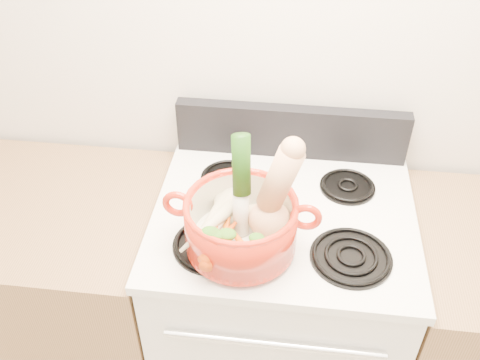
# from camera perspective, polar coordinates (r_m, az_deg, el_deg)

# --- Properties ---
(wall_back) EXTENTS (3.50, 0.02, 2.60)m
(wall_back) POSITION_cam_1_polar(r_m,az_deg,el_deg) (1.69, 6.10, 13.41)
(wall_back) COLOR silver
(wall_back) RESTS_ON floor
(stove_body) EXTENTS (0.76, 0.65, 0.92)m
(stove_body) POSITION_cam_1_polar(r_m,az_deg,el_deg) (1.97, 3.98, -14.03)
(stove_body) COLOR silver
(stove_body) RESTS_ON floor
(cooktop) EXTENTS (0.78, 0.67, 0.03)m
(cooktop) POSITION_cam_1_polar(r_m,az_deg,el_deg) (1.61, 4.72, -3.89)
(cooktop) COLOR white
(cooktop) RESTS_ON stove_body
(control_backsplash) EXTENTS (0.76, 0.05, 0.18)m
(control_backsplash) POSITION_cam_1_polar(r_m,az_deg,el_deg) (1.78, 5.47, 5.17)
(control_backsplash) COLOR black
(control_backsplash) RESTS_ON cooktop
(oven_handle) EXTENTS (0.60, 0.02, 0.02)m
(oven_handle) POSITION_cam_1_polar(r_m,az_deg,el_deg) (1.51, 3.60, -17.08)
(oven_handle) COLOR silver
(oven_handle) RESTS_ON stove_body
(burner_front_left) EXTENTS (0.22, 0.22, 0.02)m
(burner_front_left) POSITION_cam_1_polar(r_m,az_deg,el_deg) (1.49, -2.93, -6.79)
(burner_front_left) COLOR black
(burner_front_left) RESTS_ON cooktop
(burner_front_right) EXTENTS (0.22, 0.22, 0.02)m
(burner_front_right) POSITION_cam_1_polar(r_m,az_deg,el_deg) (1.49, 11.77, -7.95)
(burner_front_right) COLOR black
(burner_front_right) RESTS_ON cooktop
(burner_back_left) EXTENTS (0.17, 0.17, 0.02)m
(burner_back_left) POSITION_cam_1_polar(r_m,az_deg,el_deg) (1.71, -1.31, 0.40)
(burner_back_left) COLOR black
(burner_back_left) RESTS_ON cooktop
(burner_back_right) EXTENTS (0.17, 0.17, 0.02)m
(burner_back_right) POSITION_cam_1_polar(r_m,az_deg,el_deg) (1.71, 11.40, -0.59)
(burner_back_right) COLOR black
(burner_back_right) RESTS_ON cooktop
(dutch_oven) EXTENTS (0.31, 0.31, 0.15)m
(dutch_oven) POSITION_cam_1_polar(r_m,az_deg,el_deg) (1.43, 0.10, -4.76)
(dutch_oven) COLOR #B7220F
(dutch_oven) RESTS_ON burner_front_left
(pot_handle_left) EXTENTS (0.08, 0.02, 0.08)m
(pot_handle_left) POSITION_cam_1_polar(r_m,az_deg,el_deg) (1.42, -6.67, -2.55)
(pot_handle_left) COLOR #B7220F
(pot_handle_left) RESTS_ON dutch_oven
(pot_handle_right) EXTENTS (0.08, 0.02, 0.08)m
(pot_handle_right) POSITION_cam_1_polar(r_m,az_deg,el_deg) (1.38, 7.07, -3.96)
(pot_handle_right) COLOR #B7220F
(pot_handle_right) RESTS_ON dutch_oven
(squash) EXTENTS (0.22, 0.17, 0.31)m
(squash) POSITION_cam_1_polar(r_m,az_deg,el_deg) (1.37, 3.76, -1.41)
(squash) COLOR tan
(squash) RESTS_ON dutch_oven
(leek) EXTENTS (0.07, 0.10, 0.32)m
(leek) POSITION_cam_1_polar(r_m,az_deg,el_deg) (1.37, 0.08, -0.67)
(leek) COLOR beige
(leek) RESTS_ON dutch_oven
(ginger) EXTENTS (0.09, 0.07, 0.05)m
(ginger) POSITION_cam_1_polar(r_m,az_deg,el_deg) (1.49, 1.97, -3.66)
(ginger) COLOR tan
(ginger) RESTS_ON dutch_oven
(parsnip_0) EXTENTS (0.07, 0.22, 0.06)m
(parsnip_0) POSITION_cam_1_polar(r_m,az_deg,el_deg) (1.46, -2.14, -4.78)
(parsnip_0) COLOR beige
(parsnip_0) RESTS_ON dutch_oven
(parsnip_1) EXTENTS (0.12, 0.22, 0.06)m
(parsnip_1) POSITION_cam_1_polar(r_m,az_deg,el_deg) (1.47, -3.06, -3.99)
(parsnip_1) COLOR beige
(parsnip_1) RESTS_ON dutch_oven
(parsnip_2) EXTENTS (0.09, 0.21, 0.06)m
(parsnip_2) POSITION_cam_1_polar(r_m,az_deg,el_deg) (1.47, -2.09, -3.84)
(parsnip_2) COLOR beige
(parsnip_2) RESTS_ON dutch_oven
(parsnip_3) EXTENTS (0.16, 0.19, 0.06)m
(parsnip_3) POSITION_cam_1_polar(r_m,az_deg,el_deg) (1.42, -3.48, -4.96)
(parsnip_3) COLOR beige
(parsnip_3) RESTS_ON dutch_oven
(parsnip_4) EXTENTS (0.09, 0.19, 0.05)m
(parsnip_4) POSITION_cam_1_polar(r_m,az_deg,el_deg) (1.47, -1.18, -3.01)
(parsnip_4) COLOR beige
(parsnip_4) RESTS_ON dutch_oven
(carrot_0) EXTENTS (0.07, 0.18, 0.05)m
(carrot_0) POSITION_cam_1_polar(r_m,az_deg,el_deg) (1.43, -1.46, -6.01)
(carrot_0) COLOR #BC5B09
(carrot_0) RESTS_ON dutch_oven
(carrot_1) EXTENTS (0.04, 0.17, 0.05)m
(carrot_1) POSITION_cam_1_polar(r_m,az_deg,el_deg) (1.40, -2.99, -6.83)
(carrot_1) COLOR #D44E0A
(carrot_1) RESTS_ON dutch_oven
(carrot_2) EXTENTS (0.12, 0.15, 0.04)m
(carrot_2) POSITION_cam_1_polar(r_m,az_deg,el_deg) (1.40, 0.16, -6.92)
(carrot_2) COLOR #CB600A
(carrot_2) RESTS_ON dutch_oven
(carrot_3) EXTENTS (0.09, 0.16, 0.05)m
(carrot_3) POSITION_cam_1_polar(r_m,az_deg,el_deg) (1.39, -2.17, -6.68)
(carrot_3) COLOR red
(carrot_3) RESTS_ON dutch_oven
(carrot_4) EXTENTS (0.04, 0.14, 0.04)m
(carrot_4) POSITION_cam_1_polar(r_m,az_deg,el_deg) (1.40, -1.72, -6.17)
(carrot_4) COLOR #C75809
(carrot_4) RESTS_ON dutch_oven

